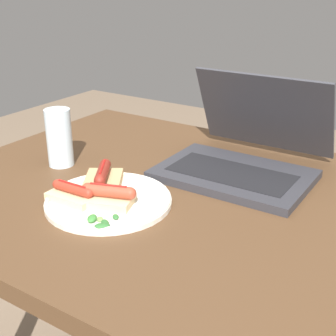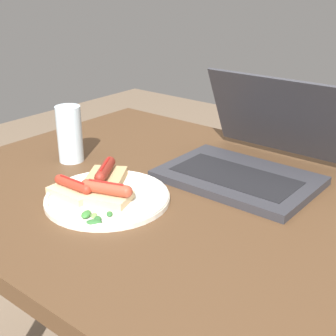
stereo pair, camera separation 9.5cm
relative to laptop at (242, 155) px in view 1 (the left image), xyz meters
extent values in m
cube|color=#4C331E|center=(0.00, -0.17, -0.06)|extent=(1.21, 0.82, 0.04)
cylinder|color=#4C331E|center=(-0.52, 0.15, -0.44)|extent=(0.06, 0.06, 0.72)
cube|color=#2D2D33|center=(0.00, -0.05, -0.03)|extent=(0.33, 0.23, 0.02)
cube|color=black|center=(0.00, -0.06, -0.02)|extent=(0.27, 0.12, 0.00)
cube|color=#2D2D33|center=(0.00, 0.11, 0.08)|extent=(0.33, 0.10, 0.20)
cube|color=#0C1433|center=(0.00, 0.11, 0.08)|extent=(0.30, 0.08, 0.17)
cylinder|color=silver|center=(-0.15, -0.29, -0.03)|extent=(0.25, 0.25, 0.01)
torus|color=silver|center=(-0.15, -0.29, -0.03)|extent=(0.25, 0.25, 0.01)
cube|color=#D6B784|center=(-0.14, -0.31, -0.02)|extent=(0.11, 0.09, 0.02)
cylinder|color=#9E3D28|center=(-0.14, -0.31, 0.00)|extent=(0.09, 0.05, 0.02)
sphere|color=#9E3D28|center=(-0.18, -0.32, 0.00)|extent=(0.02, 0.02, 0.02)
sphere|color=#9E3D28|center=(-0.10, -0.30, 0.00)|extent=(0.02, 0.02, 0.02)
cylinder|color=red|center=(-0.14, -0.31, 0.01)|extent=(0.07, 0.03, 0.00)
cube|color=#D6B784|center=(-0.21, -0.33, -0.02)|extent=(0.10, 0.06, 0.01)
cylinder|color=maroon|center=(-0.21, -0.33, -0.01)|extent=(0.08, 0.02, 0.02)
sphere|color=maroon|center=(-0.17, -0.33, -0.01)|extent=(0.02, 0.02, 0.02)
sphere|color=maroon|center=(-0.25, -0.33, -0.01)|extent=(0.02, 0.02, 0.02)
cylinder|color=red|center=(-0.21, -0.33, 0.00)|extent=(0.07, 0.01, 0.01)
cube|color=tan|center=(-0.20, -0.25, -0.02)|extent=(0.12, 0.13, 0.02)
cylinder|color=maroon|center=(-0.20, -0.25, 0.00)|extent=(0.07, 0.09, 0.02)
sphere|color=maroon|center=(-0.23, -0.21, 0.00)|extent=(0.02, 0.02, 0.02)
sphere|color=maroon|center=(-0.18, -0.29, 0.00)|extent=(0.02, 0.02, 0.02)
cylinder|color=red|center=(-0.20, -0.25, 0.01)|extent=(0.04, 0.07, 0.01)
ellipsoid|color=#2D662D|center=(-0.09, -0.38, -0.03)|extent=(0.03, 0.02, 0.01)
ellipsoid|color=#2D662D|center=(-0.09, -0.39, -0.02)|extent=(0.03, 0.03, 0.01)
ellipsoid|color=#2D662D|center=(-0.09, -0.35, -0.03)|extent=(0.02, 0.02, 0.01)
ellipsoid|color=#709E4C|center=(-0.11, -0.37, -0.03)|extent=(0.02, 0.02, 0.00)
ellipsoid|color=#387A33|center=(-0.12, -0.38, -0.02)|extent=(0.03, 0.03, 0.01)
cylinder|color=silver|center=(-0.38, -0.19, 0.03)|extent=(0.06, 0.06, 0.14)
camera|label=1|loc=(0.40, -0.93, 0.39)|focal=50.00mm
camera|label=2|loc=(0.47, -0.87, 0.39)|focal=50.00mm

